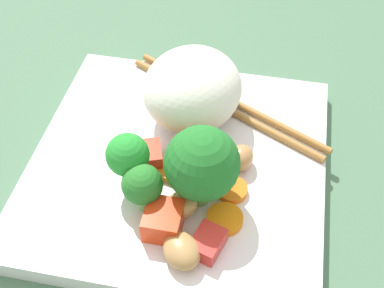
# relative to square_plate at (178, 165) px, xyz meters

# --- Properties ---
(ground_plane) EXTENTS (1.10, 1.10, 0.02)m
(ground_plane) POSITION_rel_square_plate_xyz_m (0.00, 0.00, -0.02)
(ground_plane) COLOR #496F53
(square_plate) EXTENTS (0.28, 0.28, 0.02)m
(square_plate) POSITION_rel_square_plate_xyz_m (0.00, 0.00, 0.00)
(square_plate) COLOR white
(square_plate) RESTS_ON ground_plane
(rice_mound) EXTENTS (0.11, 0.12, 0.07)m
(rice_mound) POSITION_rel_square_plate_xyz_m (0.00, -0.06, 0.05)
(rice_mound) COLOR white
(rice_mound) RESTS_ON square_plate
(broccoli_floret_0) EXTENTS (0.03, 0.03, 0.05)m
(broccoli_floret_0) POSITION_rel_square_plate_xyz_m (0.02, 0.06, 0.04)
(broccoli_floret_0) COLOR #72C15F
(broccoli_floret_0) RESTS_ON square_plate
(broccoli_floret_1) EXTENTS (0.06, 0.06, 0.08)m
(broccoli_floret_1) POSITION_rel_square_plate_xyz_m (-0.03, 0.04, 0.05)
(broccoli_floret_1) COLOR #78BD5E
(broccoli_floret_1) RESTS_ON square_plate
(broccoli_floret_2) EXTENTS (0.04, 0.04, 0.06)m
(broccoli_floret_2) POSITION_rel_square_plate_xyz_m (0.03, 0.04, 0.05)
(broccoli_floret_2) COLOR #7EAE5C
(broccoli_floret_2) RESTS_ON square_plate
(carrot_slice_0) EXTENTS (0.04, 0.04, 0.01)m
(carrot_slice_0) POSITION_rel_square_plate_xyz_m (-0.05, 0.06, 0.01)
(carrot_slice_0) COLOR orange
(carrot_slice_0) RESTS_ON square_plate
(carrot_slice_1) EXTENTS (0.03, 0.03, 0.01)m
(carrot_slice_1) POSITION_rel_square_plate_xyz_m (-0.05, 0.03, 0.01)
(carrot_slice_1) COLOR orange
(carrot_slice_1) RESTS_ON square_plate
(carrot_slice_2) EXTENTS (0.04, 0.04, 0.01)m
(carrot_slice_2) POSITION_rel_square_plate_xyz_m (-0.00, 0.02, 0.01)
(carrot_slice_2) COLOR orange
(carrot_slice_2) RESTS_ON square_plate
(pepper_chunk_0) EXTENTS (0.02, 0.02, 0.02)m
(pepper_chunk_0) POSITION_rel_square_plate_xyz_m (-0.02, -0.00, 0.02)
(pepper_chunk_0) COLOR red
(pepper_chunk_0) RESTS_ON square_plate
(pepper_chunk_1) EXTENTS (0.03, 0.03, 0.02)m
(pepper_chunk_1) POSITION_rel_square_plate_xyz_m (-0.01, 0.08, 0.02)
(pepper_chunk_1) COLOR red
(pepper_chunk_1) RESTS_ON square_plate
(pepper_chunk_2) EXTENTS (0.03, 0.03, 0.01)m
(pepper_chunk_2) POSITION_rel_square_plate_xyz_m (-0.05, 0.09, 0.02)
(pepper_chunk_2) COLOR red
(pepper_chunk_2) RESTS_ON square_plate
(pepper_chunk_3) EXTENTS (0.04, 0.03, 0.02)m
(pepper_chunk_3) POSITION_rel_square_plate_xyz_m (-0.03, 0.01, 0.02)
(pepper_chunk_3) COLOR red
(pepper_chunk_3) RESTS_ON square_plate
(pepper_chunk_4) EXTENTS (0.03, 0.03, 0.02)m
(pepper_chunk_4) POSITION_rel_square_plate_xyz_m (0.03, 0.01, 0.02)
(pepper_chunk_4) COLOR red
(pepper_chunk_4) RESTS_ON square_plate
(chicken_piece_0) EXTENTS (0.02, 0.03, 0.02)m
(chicken_piece_0) POSITION_rel_square_plate_xyz_m (-0.06, -0.01, 0.02)
(chicken_piece_0) COLOR tan
(chicken_piece_0) RESTS_ON square_plate
(chicken_piece_1) EXTENTS (0.04, 0.04, 0.02)m
(chicken_piece_1) POSITION_rel_square_plate_xyz_m (-0.03, 0.10, 0.02)
(chicken_piece_1) COLOR tan
(chicken_piece_1) RESTS_ON square_plate
(chicken_piece_2) EXTENTS (0.04, 0.04, 0.02)m
(chicken_piece_2) POSITION_rel_square_plate_xyz_m (-0.02, 0.06, 0.02)
(chicken_piece_2) COLOR tan
(chicken_piece_2) RESTS_ON square_plate
(chopstick_pair) EXTENTS (0.22, 0.12, 0.01)m
(chopstick_pair) POSITION_rel_square_plate_xyz_m (-0.03, -0.08, 0.01)
(chopstick_pair) COLOR #A17136
(chopstick_pair) RESTS_ON square_plate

